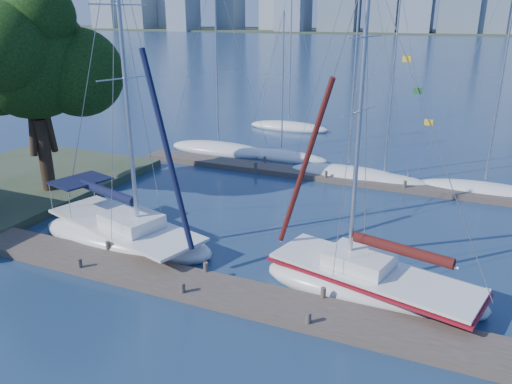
% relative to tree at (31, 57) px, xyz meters
% --- Properties ---
extents(ground, '(700.00, 700.00, 0.00)m').
position_rel_tree_xyz_m(ground, '(13.37, -5.87, -8.20)').
color(ground, navy).
rests_on(ground, ground).
extents(near_dock, '(26.00, 2.00, 0.40)m').
position_rel_tree_xyz_m(near_dock, '(13.37, -5.87, -8.00)').
color(near_dock, '#453C32').
rests_on(near_dock, ground).
extents(far_dock, '(30.00, 1.80, 0.36)m').
position_rel_tree_xyz_m(far_dock, '(15.37, 10.13, -8.02)').
color(far_dock, '#453C32').
rests_on(far_dock, ground).
extents(far_shore, '(800.00, 100.00, 1.50)m').
position_rel_tree_xyz_m(far_shore, '(13.37, 314.13, -8.20)').
color(far_shore, '#38472D').
rests_on(far_shore, ground).
extents(tree, '(9.09, 8.29, 12.15)m').
position_rel_tree_xyz_m(tree, '(0.00, 0.00, 0.00)').
color(tree, black).
rests_on(tree, ground).
extents(sailboat_navy, '(9.79, 5.50, 14.14)m').
position_rel_tree_xyz_m(sailboat_navy, '(8.17, -3.53, -7.16)').
color(sailboat_navy, white).
rests_on(sailboat_navy, ground).
extents(sailboat_maroon, '(9.10, 4.81, 12.72)m').
position_rel_tree_xyz_m(sailboat_maroon, '(19.84, -3.32, -7.24)').
color(sailboat_maroon, white).
rests_on(sailboat_maroon, ground).
extents(bg_boat_0, '(8.40, 2.58, 13.90)m').
position_rel_tree_xyz_m(bg_boat_0, '(4.48, 13.18, -7.91)').
color(bg_boat_0, white).
rests_on(bg_boat_0, ground).
extents(bg_boat_1, '(7.44, 4.58, 10.92)m').
position_rel_tree_xyz_m(bg_boat_1, '(9.71, 13.44, -7.98)').
color(bg_boat_1, white).
rests_on(bg_boat_1, ground).
extents(bg_boat_2, '(8.45, 4.14, 15.49)m').
position_rel_tree_xyz_m(bg_boat_2, '(15.49, 10.76, -7.90)').
color(bg_boat_2, white).
rests_on(bg_boat_2, ground).
extents(bg_boat_3, '(6.08, 2.11, 11.98)m').
position_rel_tree_xyz_m(bg_boat_3, '(17.88, 10.63, -7.96)').
color(bg_boat_3, white).
rests_on(bg_boat_3, ground).
extents(bg_boat_4, '(8.23, 3.13, 13.73)m').
position_rel_tree_xyz_m(bg_boat_4, '(23.84, 10.96, -7.93)').
color(bg_boat_4, white).
rests_on(bg_boat_4, ground).
extents(bg_boat_6, '(8.08, 5.00, 14.09)m').
position_rel_tree_xyz_m(bg_boat_6, '(6.68, 23.38, -7.92)').
color(bg_boat_6, white).
rests_on(bg_boat_6, ground).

